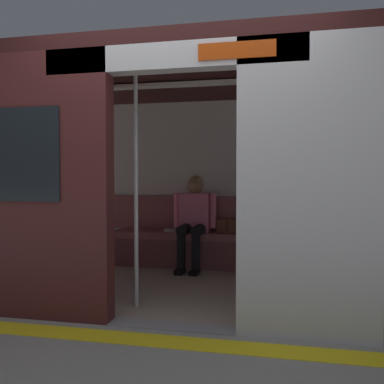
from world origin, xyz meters
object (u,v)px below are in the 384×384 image
train_car (196,143)px  person_seated (194,215)px  bench_seat (218,241)px  handbag (228,226)px  book (170,230)px  grab_pole_door (136,187)px

train_car → person_seated: 1.30m
train_car → bench_seat: train_car is taller
train_car → handbag: 1.46m
book → handbag: bearing=163.9°
person_seated → handbag: (-0.42, -0.10, -0.13)m
train_car → handbag: size_ratio=24.62×
bench_seat → book: bearing=-2.7°
person_seated → bench_seat: bearing=-170.1°
train_car → bench_seat: 1.55m
grab_pole_door → book: bearing=-84.0°
train_car → handbag: (-0.19, -1.06, -0.98)m
train_car → book: bearing=-61.5°
bench_seat → book: 0.65m
train_car → person_seated: bearing=-76.6°
bench_seat → person_seated: (0.30, 0.05, 0.33)m
person_seated → train_car: bearing=103.4°
person_seated → handbag: size_ratio=4.56×
bench_seat → person_seated: bearing=9.9°
handbag → book: 0.76m
bench_seat → book: size_ratio=12.46×
bench_seat → grab_pole_door: size_ratio=1.27×
train_car → book: size_ratio=29.09×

